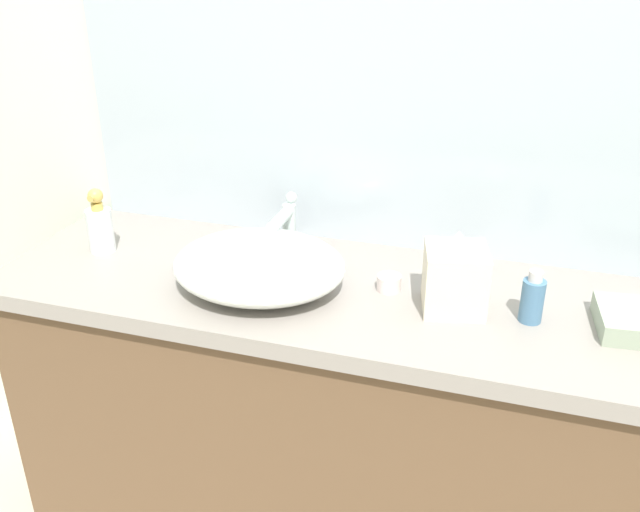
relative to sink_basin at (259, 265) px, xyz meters
The scene contains 8 objects.
bathroom_wall_rear 0.60m from the sink_basin, 46.79° to the left, with size 6.00×0.06×2.60m, color silver.
vanity_counter 0.56m from the sink_basin, 11.41° to the left, with size 1.75×0.51×0.88m.
sink_basin is the anchor object (origin of this frame).
faucet 0.18m from the sink_basin, 90.00° to the left, with size 0.03×0.15×0.15m.
soap_dispenser 0.44m from the sink_basin, behind, with size 0.06×0.06×0.16m.
lotion_bottle 0.57m from the sink_basin, ahead, with size 0.05×0.05×0.11m.
tissue_box 0.42m from the sink_basin, ahead, with size 0.15×0.15×0.17m.
candle_jar 0.29m from the sink_basin, 14.92° to the left, with size 0.05×0.05×0.03m, color silver.
Camera 1 is at (0.20, -0.85, 1.60)m, focal length 38.49 mm.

